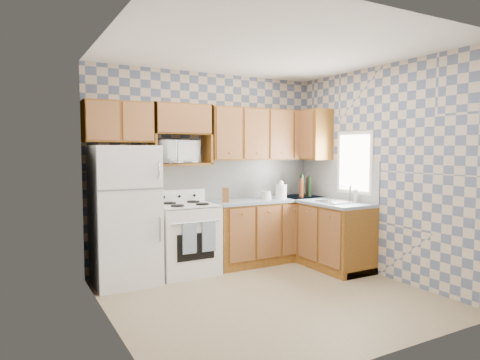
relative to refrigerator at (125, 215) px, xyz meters
name	(u,v)px	position (x,y,z in m)	size (l,w,h in m)	color
floor	(269,296)	(1.27, -1.25, -0.84)	(3.40, 3.40, 0.00)	#837051
back_wall	(208,169)	(1.27, 0.35, 0.51)	(3.40, 0.02, 2.70)	slate
right_wall	(380,171)	(2.97, -1.25, 0.51)	(0.02, 3.20, 2.70)	slate
backsplash_back	(233,179)	(1.68, 0.34, 0.36)	(2.60, 0.01, 0.56)	white
backsplash_right	(337,179)	(2.96, -0.45, 0.36)	(0.01, 1.60, 0.56)	white
refrigerator	(125,215)	(0.00, 0.00, 0.00)	(0.75, 0.70, 1.68)	white
stove_body	(186,239)	(0.80, 0.03, -0.39)	(0.76, 0.65, 0.90)	white
cooktop	(186,205)	(0.80, 0.03, 0.07)	(0.76, 0.65, 0.03)	silver
backguard	(178,196)	(0.80, 0.30, 0.16)	(0.76, 0.08, 0.17)	white
dish_towel_left	(190,238)	(0.71, -0.32, -0.30)	(0.18, 0.03, 0.38)	navy
dish_towel_right	(209,236)	(0.97, -0.32, -0.30)	(0.18, 0.03, 0.38)	navy
base_cabinets_back	(268,231)	(2.10, 0.05, -0.40)	(1.75, 0.60, 0.88)	#5F3A0B
base_cabinets_right	(321,233)	(2.67, -0.45, -0.40)	(0.60, 1.60, 0.88)	#5F3A0B
countertop_back	(268,200)	(2.10, 0.05, 0.06)	(1.77, 0.63, 0.04)	slate
countertop_right	(321,201)	(2.67, -0.45, 0.06)	(0.63, 1.60, 0.04)	slate
upper_cabinets_back	(263,135)	(2.10, 0.19, 1.01)	(1.75, 0.33, 0.74)	#5F3A0B
upper_cabinets_fridge	(118,122)	(-0.02, 0.19, 1.13)	(0.82, 0.33, 0.50)	#5F3A0B
upper_cabinets_right	(310,135)	(2.81, 0.00, 1.01)	(0.33, 0.70, 0.74)	#5F3A0B
microwave_shelf	(181,164)	(0.80, 0.19, 0.60)	(0.80, 0.33, 0.03)	#5F3A0B
microwave	(176,152)	(0.73, 0.19, 0.76)	(0.55, 0.37, 0.30)	white
sink	(338,202)	(2.67, -0.80, 0.09)	(0.48, 0.40, 0.03)	#B7B7BC
window	(354,163)	(2.96, -0.80, 0.61)	(0.02, 0.66, 0.86)	white
bottle_0	(302,186)	(2.67, 0.00, 0.24)	(0.07, 0.07, 0.32)	black
bottle_1	(309,187)	(2.77, -0.06, 0.23)	(0.07, 0.07, 0.30)	black
bottle_2	(308,187)	(2.82, 0.04, 0.22)	(0.07, 0.07, 0.28)	#512411
bottle_3	(301,189)	(2.60, -0.08, 0.21)	(0.07, 0.07, 0.26)	#512411
knife_block	(226,195)	(1.35, -0.06, 0.18)	(0.09, 0.09, 0.20)	brown
electric_kettle	(281,192)	(2.23, -0.09, 0.18)	(0.16, 0.16, 0.21)	white
food_containers	(266,195)	(2.02, -0.02, 0.14)	(0.17, 0.17, 0.11)	beige
soap_bottle	(356,196)	(2.89, -0.90, 0.17)	(0.06, 0.06, 0.17)	beige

